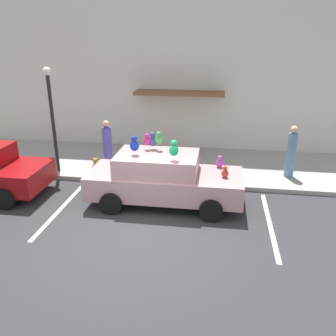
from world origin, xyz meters
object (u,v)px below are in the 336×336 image
(teddy_bear_on_sidewalk, at_px, (96,166))
(street_lamp_post, at_px, (51,109))
(pedestrian_walking_past, at_px, (107,145))
(plush_covered_car, at_px, (163,178))
(pedestrian_near_shopfront, at_px, (291,153))

(teddy_bear_on_sidewalk, height_order, street_lamp_post, street_lamp_post)
(teddy_bear_on_sidewalk, distance_m, street_lamp_post, 2.44)
(teddy_bear_on_sidewalk, distance_m, pedestrian_walking_past, 1.00)
(plush_covered_car, bearing_deg, pedestrian_near_shopfront, 30.58)
(plush_covered_car, distance_m, teddy_bear_on_sidewalk, 3.17)
(plush_covered_car, bearing_deg, teddy_bear_on_sidewalk, 147.79)
(pedestrian_near_shopfront, relative_size, pedestrian_walking_past, 1.05)
(street_lamp_post, distance_m, pedestrian_walking_past, 2.30)
(pedestrian_near_shopfront, bearing_deg, plush_covered_car, -149.42)
(teddy_bear_on_sidewalk, bearing_deg, street_lamp_post, 179.10)
(plush_covered_car, bearing_deg, street_lamp_post, 157.46)
(plush_covered_car, relative_size, pedestrian_walking_past, 2.62)
(teddy_bear_on_sidewalk, xyz_separation_m, street_lamp_post, (-1.43, 0.02, 1.97))
(teddy_bear_on_sidewalk, bearing_deg, pedestrian_near_shopfront, 5.90)
(pedestrian_near_shopfront, xyz_separation_m, pedestrian_walking_past, (-6.49, 0.13, -0.05))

